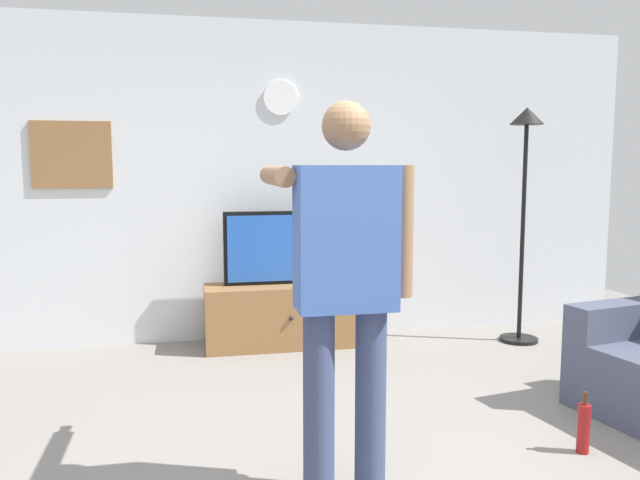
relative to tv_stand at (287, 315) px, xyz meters
name	(u,v)px	position (x,y,z in m)	size (l,w,h in m)	color
back_wall	(279,182)	(-0.01, 0.35, 1.09)	(6.40, 0.10, 2.70)	silver
tv_stand	(287,315)	(0.00, 0.00, 0.00)	(1.35, 0.46, 0.52)	olive
television	(286,247)	(0.00, 0.05, 0.56)	(1.02, 0.07, 0.61)	black
wall_clock	(281,98)	(0.00, 0.29, 1.80)	(0.29, 0.29, 0.03)	white
framed_picture	(72,155)	(-1.69, 0.30, 1.32)	(0.62, 0.04, 0.53)	olive
floor_lamp	(525,176)	(1.97, -0.27, 1.15)	(0.32, 0.32, 1.97)	black
person_standing_nearer_lamp	(345,278)	(-0.11, -2.46, 0.75)	(0.61, 0.78, 1.77)	#384266
beverage_bottle	(583,428)	(1.22, -2.29, -0.12)	(0.07, 0.07, 0.33)	maroon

